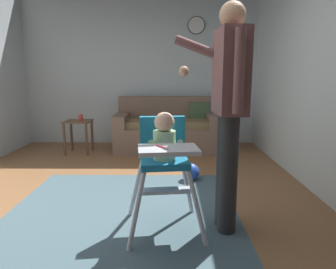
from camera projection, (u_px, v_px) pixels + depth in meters
ground at (113, 215)px, 2.80m from camera, size 5.66×7.34×0.10m
wall_far at (140, 67)px, 5.38m from camera, size 4.86×0.06×2.73m
wall_right at (336, 59)px, 2.82m from camera, size 0.06×6.34×2.73m
area_rug at (115, 232)px, 2.40m from camera, size 2.06×2.81×0.01m
couch at (168, 129)px, 5.07m from camera, size 1.69×0.86×0.86m
high_chair at (164, 150)px, 2.33m from camera, size 0.67×0.78×0.96m
adult_standing at (228, 107)px, 2.29m from camera, size 0.53×0.49×1.73m
toy_ball at (191, 172)px, 3.59m from camera, size 0.20×0.20×0.20m
side_table at (78, 129)px, 4.79m from camera, size 0.40×0.40×0.52m
sippy_cup at (81, 117)px, 4.75m from camera, size 0.07×0.07×0.10m
wall_clock at (196, 25)px, 5.20m from camera, size 0.30×0.04×0.30m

